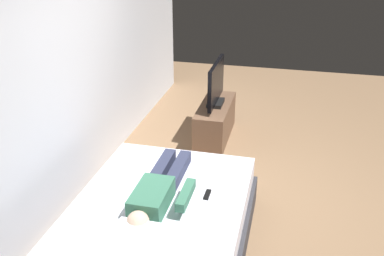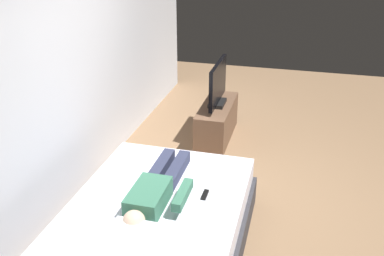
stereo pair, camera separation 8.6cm
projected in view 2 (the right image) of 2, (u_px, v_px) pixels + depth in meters
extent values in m
plane|color=#8C6B4C|center=(228.00, 204.00, 4.53)|extent=(10.00, 10.00, 0.00)
cube|color=silver|center=(88.00, 56.00, 4.68)|extent=(6.40, 0.10, 2.80)
cube|color=#333338|center=(158.00, 236.00, 3.84)|extent=(1.98, 1.53, 0.30)
cube|color=white|center=(157.00, 212.00, 3.72)|extent=(1.90, 1.45, 0.24)
cube|color=white|center=(126.00, 246.00, 3.06)|extent=(0.48, 0.34, 0.12)
cube|color=#387056|center=(149.00, 198.00, 3.55)|extent=(0.48, 0.28, 0.18)
sphere|color=beige|center=(134.00, 222.00, 3.27)|extent=(0.18, 0.18, 0.18)
cube|color=#2D334C|center=(176.00, 170.00, 4.02)|extent=(0.60, 0.11, 0.11)
cube|color=#2D334C|center=(160.00, 168.00, 4.06)|extent=(0.60, 0.11, 0.11)
cube|color=#387056|center=(183.00, 195.00, 3.52)|extent=(0.40, 0.08, 0.08)
cube|color=black|center=(205.00, 195.00, 3.74)|extent=(0.15, 0.04, 0.02)
cube|color=brown|center=(217.00, 121.00, 5.87)|extent=(1.10, 0.40, 0.50)
cube|color=black|center=(217.00, 103.00, 5.75)|extent=(0.32, 0.20, 0.05)
cube|color=black|center=(218.00, 82.00, 5.62)|extent=(0.88, 0.05, 0.54)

